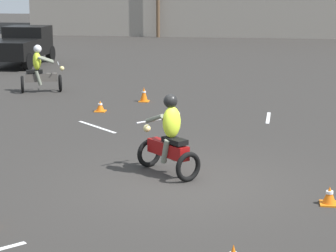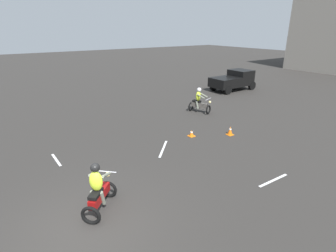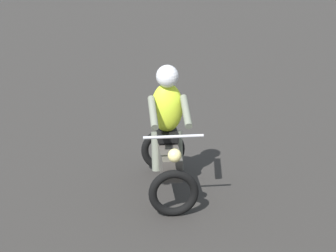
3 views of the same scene
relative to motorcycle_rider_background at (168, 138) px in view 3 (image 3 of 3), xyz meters
The scene contains 1 object.
motorcycle_rider_background is the anchor object (origin of this frame).
Camera 3 is at (1.02, 11.59, 3.84)m, focal length 70.00 mm.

